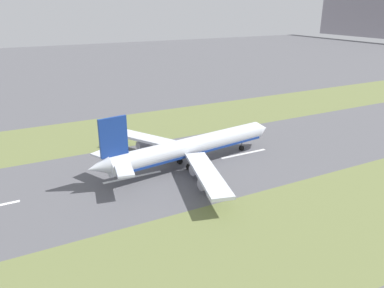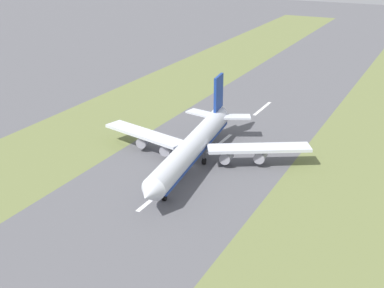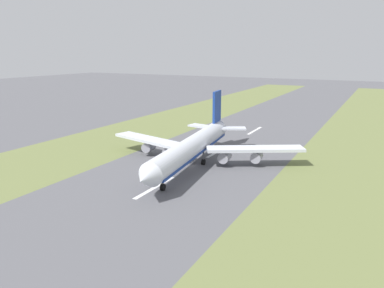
{
  "view_description": "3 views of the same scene",
  "coord_description": "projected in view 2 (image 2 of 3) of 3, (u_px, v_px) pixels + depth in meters",
  "views": [
    {
      "loc": [
        97.47,
        -50.75,
        48.4
      ],
      "look_at": [
        -0.17,
        0.21,
        7.0
      ],
      "focal_mm": 35.0,
      "sensor_mm": 36.0,
      "label": 1
    },
    {
      "loc": [
        -61.5,
        123.8,
        61.89
      ],
      "look_at": [
        -0.17,
        0.21,
        7.0
      ],
      "focal_mm": 50.0,
      "sensor_mm": 36.0,
      "label": 2
    },
    {
      "loc": [
        -49.72,
        95.47,
        33.34
      ],
      "look_at": [
        -0.17,
        0.21,
        7.0
      ],
      "focal_mm": 35.0,
      "sensor_mm": 36.0,
      "label": 3
    }
  ],
  "objects": [
    {
      "name": "ground_plane",
      "position": [
        192.0,
        167.0,
        151.32
      ],
      "size": [
        800.0,
        800.0,
        0.0
      ],
      "primitive_type": "plane",
      "color": "#56565B"
    },
    {
      "name": "grass_median_west",
      "position": [
        354.0,
        199.0,
        132.73
      ],
      "size": [
        40.0,
        600.0,
        0.01
      ],
      "primitive_type": "cube",
      "color": "olive",
      "rests_on": "ground"
    },
    {
      "name": "grass_median_east",
      "position": [
        65.0,
        141.0,
        169.91
      ],
      "size": [
        40.0,
        600.0,
        0.01
      ],
      "primitive_type": "cube",
      "color": "olive",
      "rests_on": "ground"
    },
    {
      "name": "centreline_dash_near",
      "position": [
        262.0,
        108.0,
        201.08
      ],
      "size": [
        1.2,
        18.0,
        0.01
      ],
      "primitive_type": "cube",
      "color": "silver",
      "rests_on": "ground"
    },
    {
      "name": "centreline_dash_mid",
      "position": [
        220.0,
        144.0,
        167.79
      ],
      "size": [
        1.2,
        18.0,
        0.01
      ],
      "primitive_type": "cube",
      "color": "silver",
      "rests_on": "ground"
    },
    {
      "name": "centreline_dash_far",
      "position": [
        156.0,
        196.0,
        134.5
      ],
      "size": [
        1.2,
        18.0,
        0.01
      ],
      "primitive_type": "cube",
      "color": "silver",
      "rests_on": "ground"
    },
    {
      "name": "airplane_main_jet",
      "position": [
        194.0,
        145.0,
        150.53
      ],
      "size": [
        63.57,
        67.14,
        20.2
      ],
      "color": "silver",
      "rests_on": "ground"
    }
  ]
}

